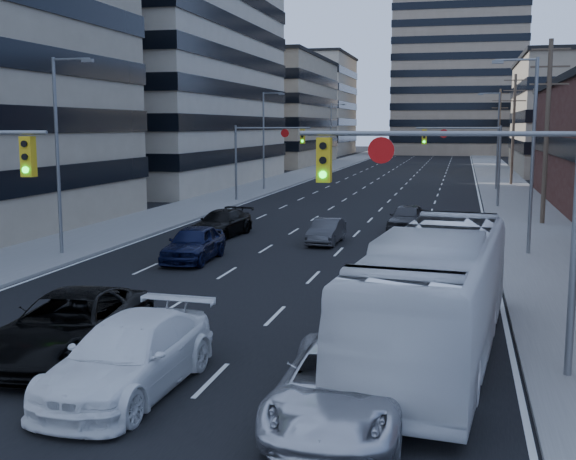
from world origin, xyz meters
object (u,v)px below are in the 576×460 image
at_px(silver_suv, 342,385).
at_px(sedan_blue, 194,244).
at_px(black_pickup, 71,326).
at_px(white_van, 129,356).
at_px(transit_bus, 436,294).

relative_size(silver_suv, sedan_blue, 1.20).
relative_size(black_pickup, white_van, 1.06).
xyz_separation_m(white_van, sedan_blue, (-4.33, 15.31, -0.04)).
bearing_deg(silver_suv, sedan_blue, 119.49).
xyz_separation_m(black_pickup, white_van, (2.58, -1.92, -0.01)).
distance_m(transit_bus, sedan_blue, 15.58).
xyz_separation_m(silver_suv, sedan_blue, (-9.28, 15.84, 0.02)).
distance_m(black_pickup, silver_suv, 7.92).
xyz_separation_m(silver_suv, transit_bus, (1.65, 4.77, 0.90)).
height_order(black_pickup, white_van, black_pickup).
distance_m(white_van, sedan_blue, 15.91).
bearing_deg(transit_bus, sedan_blue, 140.42).
bearing_deg(black_pickup, silver_suv, -24.47).
height_order(white_van, transit_bus, transit_bus).
bearing_deg(white_van, transit_bus, 35.02).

